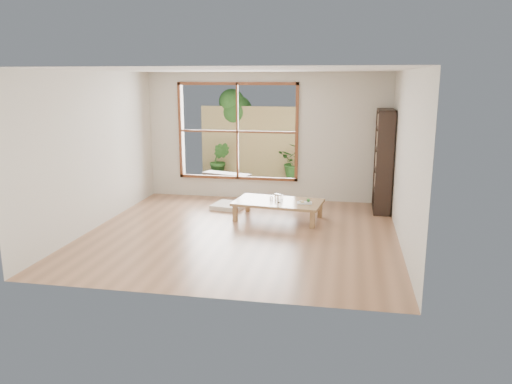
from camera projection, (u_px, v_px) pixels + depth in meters
ground at (242, 233)px, 8.18m from camera, size 5.00×5.00×0.00m
low_table at (278, 203)px, 8.90m from camera, size 1.63×1.04×0.34m
floor_cushion at (229, 206)px, 9.74m from camera, size 0.68×0.68×0.09m
bookshelf at (383, 161)px, 9.35m from camera, size 0.31×0.86×1.92m
glass_tall at (279, 198)px, 8.79m from camera, size 0.08×0.08×0.15m
glass_mid at (282, 197)px, 8.99m from camera, size 0.06×0.06×0.09m
glass_short at (277, 196)px, 9.02m from camera, size 0.08×0.08×0.10m
glass_small at (271, 198)px, 8.97m from camera, size 0.06×0.06×0.08m
food_tray at (305, 202)px, 8.74m from camera, size 0.28×0.21×0.08m
deck at (249, 186)px, 11.70m from camera, size 2.80×2.00×0.05m
garden_bench at (227, 176)px, 11.30m from camera, size 1.16×0.63×0.35m
bamboo_fence at (256, 143)px, 12.46m from camera, size 2.80×0.06×1.80m
shrub_right at (297, 162)px, 12.15m from camera, size 1.01×0.94×0.93m
shrub_left at (220, 160)px, 12.41m from camera, size 0.50×0.41×0.90m
garden_tree at (232, 112)px, 12.70m from camera, size 1.04×0.85×2.22m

